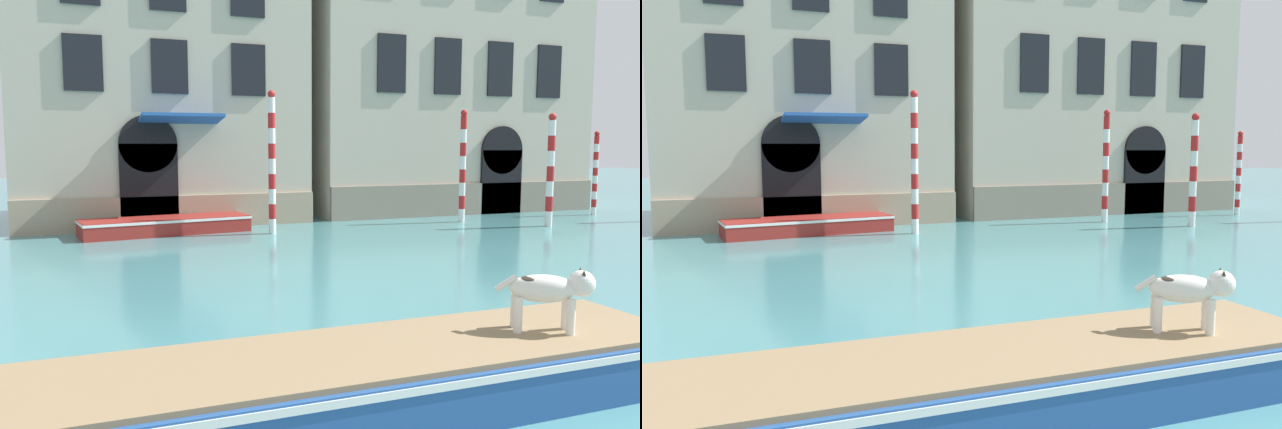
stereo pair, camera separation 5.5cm
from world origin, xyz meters
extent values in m
cube|color=tan|center=(-0.55, 21.56, 0.56)|extent=(10.03, 0.16, 1.13)
cube|color=black|center=(-1.31, 21.55, 1.44)|extent=(1.89, 0.14, 2.87)
cylinder|color=black|center=(-1.31, 21.55, 2.87)|extent=(1.89, 0.14, 1.89)
cube|color=black|center=(-3.22, 21.57, 5.40)|extent=(1.19, 0.10, 1.75)
cube|color=black|center=(-0.55, 21.57, 5.40)|extent=(1.19, 0.10, 1.75)
cube|color=black|center=(2.13, 21.57, 5.40)|extent=(1.19, 0.10, 1.75)
cube|color=#1E4C99|center=(-0.30, 20.91, 3.69)|extent=(2.61, 1.40, 0.29)
cube|color=#BCB29E|center=(11.37, 24.61, 8.91)|extent=(12.33, 6.00, 17.81)
cube|color=gray|center=(11.37, 21.56, 0.64)|extent=(12.33, 0.16, 1.28)
cube|color=black|center=(12.80, 21.55, 1.31)|extent=(1.96, 0.14, 2.62)
cylinder|color=black|center=(12.80, 21.55, 2.62)|extent=(1.96, 0.14, 1.96)
cube|color=black|center=(7.67, 21.57, 5.88)|extent=(1.18, 0.10, 2.17)
cube|color=black|center=(10.13, 21.57, 5.88)|extent=(1.18, 0.10, 2.17)
cube|color=black|center=(12.60, 21.57, 5.88)|extent=(1.18, 0.10, 2.17)
cube|color=black|center=(15.07, 21.57, 5.88)|extent=(1.18, 0.10, 2.17)
cube|color=#234C8C|center=(-1.01, 6.08, 0.30)|extent=(8.47, 1.94, 0.60)
cube|color=white|center=(-1.01, 6.08, 0.54)|extent=(8.50, 1.97, 0.08)
cube|color=#8C7251|center=(-1.01, 6.08, 0.63)|extent=(8.21, 1.79, 0.06)
cylinder|color=silver|center=(1.83, 5.89, 0.87)|extent=(0.10, 0.10, 0.41)
cylinder|color=silver|center=(1.71, 5.69, 0.87)|extent=(0.10, 0.10, 0.41)
cylinder|color=silver|center=(1.32, 6.18, 0.87)|extent=(0.10, 0.10, 0.41)
cylinder|color=silver|center=(1.21, 5.98, 0.87)|extent=(0.10, 0.10, 0.41)
ellipsoid|color=silver|center=(1.52, 5.94, 1.17)|extent=(0.83, 0.66, 0.33)
ellipsoid|color=#382D23|center=(1.42, 5.99, 1.26)|extent=(0.41, 0.37, 0.11)
sphere|color=silver|center=(1.88, 5.73, 1.24)|extent=(0.31, 0.31, 0.31)
cone|color=#382D23|center=(1.93, 5.80, 1.36)|extent=(0.09, 0.09, 0.12)
cone|color=#382D23|center=(1.84, 5.65, 1.36)|extent=(0.09, 0.09, 0.12)
cylinder|color=silver|center=(1.15, 6.15, 1.22)|extent=(0.27, 0.20, 0.22)
cube|color=maroon|center=(-0.94, 20.49, 0.26)|extent=(5.40, 2.24, 0.52)
cube|color=white|center=(-0.94, 20.49, 0.46)|extent=(5.44, 2.28, 0.08)
cube|color=#8C7251|center=(-0.94, 20.49, 0.24)|extent=(3.01, 1.54, 0.47)
cylinder|color=white|center=(11.79, 17.54, 0.26)|extent=(0.25, 0.25, 0.53)
cylinder|color=#B21E1E|center=(11.79, 17.54, 0.79)|extent=(0.25, 0.25, 0.53)
cylinder|color=white|center=(11.79, 17.54, 1.31)|extent=(0.25, 0.25, 0.53)
cylinder|color=#B21E1E|center=(11.79, 17.54, 1.84)|extent=(0.25, 0.25, 0.53)
cylinder|color=white|center=(11.79, 17.54, 2.36)|extent=(0.25, 0.25, 0.53)
cylinder|color=#B21E1E|center=(11.79, 17.54, 2.89)|extent=(0.25, 0.25, 0.53)
cylinder|color=white|center=(11.79, 17.54, 3.41)|extent=(0.25, 0.25, 0.53)
sphere|color=#B21E1E|center=(11.79, 17.54, 3.79)|extent=(0.26, 0.26, 0.26)
cylinder|color=white|center=(9.65, 19.67, 0.24)|extent=(0.22, 0.22, 0.49)
cylinder|color=#B21E1E|center=(9.65, 19.67, 0.73)|extent=(0.22, 0.22, 0.49)
cylinder|color=white|center=(9.65, 19.67, 1.21)|extent=(0.22, 0.22, 0.49)
cylinder|color=#B21E1E|center=(9.65, 19.67, 1.70)|extent=(0.22, 0.22, 0.49)
cylinder|color=white|center=(9.65, 19.67, 2.18)|extent=(0.22, 0.22, 0.49)
cylinder|color=#B21E1E|center=(9.65, 19.67, 2.67)|extent=(0.22, 0.22, 0.49)
cylinder|color=white|center=(9.65, 19.67, 3.15)|extent=(0.22, 0.22, 0.49)
cylinder|color=#B21E1E|center=(9.65, 19.67, 3.64)|extent=(0.22, 0.22, 0.49)
sphere|color=#B21E1E|center=(9.65, 19.67, 3.98)|extent=(0.24, 0.24, 0.24)
cylinder|color=white|center=(2.25, 19.26, 0.24)|extent=(0.23, 0.23, 0.48)
cylinder|color=#B21E1E|center=(2.25, 19.26, 0.72)|extent=(0.23, 0.23, 0.48)
cylinder|color=white|center=(2.25, 19.26, 1.20)|extent=(0.23, 0.23, 0.48)
cylinder|color=#B21E1E|center=(2.25, 19.26, 1.68)|extent=(0.23, 0.23, 0.48)
cylinder|color=white|center=(2.25, 19.26, 2.16)|extent=(0.23, 0.23, 0.48)
cylinder|color=#B21E1E|center=(2.25, 19.26, 2.64)|extent=(0.23, 0.23, 0.48)
cylinder|color=white|center=(2.25, 19.26, 3.11)|extent=(0.23, 0.23, 0.48)
cylinder|color=#B21E1E|center=(2.25, 19.26, 3.59)|extent=(0.23, 0.23, 0.48)
cylinder|color=white|center=(2.25, 19.26, 4.07)|extent=(0.23, 0.23, 0.48)
sphere|color=#B21E1E|center=(2.25, 19.26, 4.42)|extent=(0.24, 0.24, 0.24)
cylinder|color=white|center=(16.01, 19.74, 0.16)|extent=(0.20, 0.20, 0.32)
cylinder|color=#B21E1E|center=(16.01, 19.74, 0.48)|extent=(0.20, 0.20, 0.32)
cylinder|color=white|center=(16.01, 19.74, 0.80)|extent=(0.20, 0.20, 0.32)
cylinder|color=#B21E1E|center=(16.01, 19.74, 1.12)|extent=(0.20, 0.20, 0.32)
cylinder|color=white|center=(16.01, 19.74, 1.44)|extent=(0.20, 0.20, 0.32)
cylinder|color=#B21E1E|center=(16.01, 19.74, 1.76)|extent=(0.20, 0.20, 0.32)
cylinder|color=white|center=(16.01, 19.74, 2.08)|extent=(0.20, 0.20, 0.32)
cylinder|color=#B21E1E|center=(16.01, 19.74, 2.39)|extent=(0.20, 0.20, 0.32)
cylinder|color=white|center=(16.01, 19.74, 2.71)|extent=(0.20, 0.20, 0.32)
cylinder|color=#B21E1E|center=(16.01, 19.74, 3.03)|extent=(0.20, 0.20, 0.32)
sphere|color=#B21E1E|center=(16.01, 19.74, 3.28)|extent=(0.20, 0.20, 0.20)
camera|label=1|loc=(-3.47, 0.24, 2.83)|focal=35.00mm
camera|label=2|loc=(-3.42, 0.22, 2.83)|focal=35.00mm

